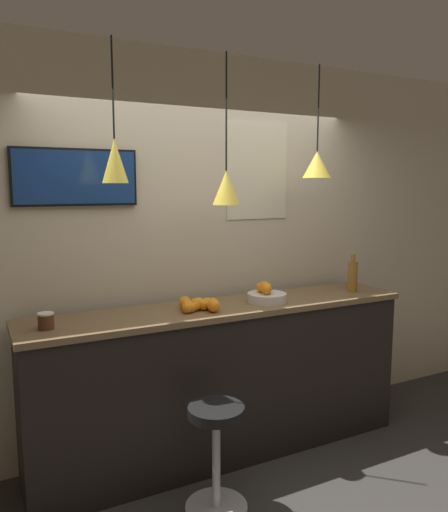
# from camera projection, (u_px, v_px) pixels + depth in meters

# --- Properties ---
(ground_plane) EXTENTS (14.00, 14.00, 0.00)m
(ground_plane) POSITION_uv_depth(u_px,v_px,m) (261.00, 490.00, 3.19)
(ground_plane) COLOR #33302D
(back_wall) EXTENTS (8.00, 0.06, 2.90)m
(back_wall) POSITION_uv_depth(u_px,v_px,m) (201.00, 250.00, 3.79)
(back_wall) COLOR beige
(back_wall) RESTS_ON ground_plane
(service_counter) EXTENTS (2.78, 0.55, 1.10)m
(service_counter) POSITION_uv_depth(u_px,v_px,m) (224.00, 380.00, 3.57)
(service_counter) COLOR black
(service_counter) RESTS_ON ground_plane
(bar_stool) EXTENTS (0.38, 0.38, 0.65)m
(bar_stool) POSITION_uv_depth(u_px,v_px,m) (216.00, 441.00, 2.96)
(bar_stool) COLOR #B7B7BC
(bar_stool) RESTS_ON ground_plane
(fruit_bowl) EXTENTS (0.28, 0.28, 0.15)m
(fruit_bowl) POSITION_uv_depth(u_px,v_px,m) (266.00, 294.00, 3.60)
(fruit_bowl) COLOR beige
(fruit_bowl) RESTS_ON service_counter
(orange_pile) EXTENTS (0.27, 0.26, 0.09)m
(orange_pile) POSITION_uv_depth(u_px,v_px,m) (199.00, 305.00, 3.35)
(orange_pile) COLOR orange
(orange_pile) RESTS_ON service_counter
(juice_bottle) EXTENTS (0.08, 0.08, 0.30)m
(juice_bottle) POSITION_uv_depth(u_px,v_px,m) (353.00, 276.00, 3.95)
(juice_bottle) COLOR olive
(juice_bottle) RESTS_ON service_counter
(spread_jar) EXTENTS (0.09, 0.09, 0.10)m
(spread_jar) POSITION_uv_depth(u_px,v_px,m) (46.00, 321.00, 2.91)
(spread_jar) COLOR #562D19
(spread_jar) RESTS_ON service_counter
(pendant_lamp_left) EXTENTS (0.16, 0.16, 0.85)m
(pendant_lamp_left) POSITION_uv_depth(u_px,v_px,m) (115.00, 160.00, 2.99)
(pendant_lamp_left) COLOR black
(pendant_lamp_middle) EXTENTS (0.19, 0.19, 1.00)m
(pendant_lamp_middle) POSITION_uv_depth(u_px,v_px,m) (226.00, 187.00, 3.35)
(pendant_lamp_middle) COLOR black
(pendant_lamp_right) EXTENTS (0.21, 0.21, 0.81)m
(pendant_lamp_right) POSITION_uv_depth(u_px,v_px,m) (317.00, 164.00, 3.67)
(pendant_lamp_right) COLOR black
(mounted_tv) EXTENTS (0.81, 0.04, 0.37)m
(mounted_tv) POSITION_uv_depth(u_px,v_px,m) (76.00, 177.00, 3.25)
(mounted_tv) COLOR black
(wall_poster) EXTENTS (0.54, 0.01, 0.75)m
(wall_poster) POSITION_uv_depth(u_px,v_px,m) (257.00, 171.00, 3.89)
(wall_poster) COLOR beige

